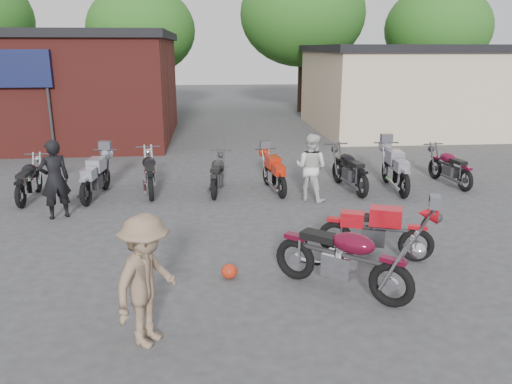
{
  "coord_description": "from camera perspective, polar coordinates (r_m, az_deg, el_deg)",
  "views": [
    {
      "loc": [
        -1.44,
        -7.39,
        3.65
      ],
      "look_at": [
        -0.54,
        2.04,
        0.9
      ],
      "focal_mm": 35.0,
      "sensor_mm": 36.0,
      "label": 1
    }
  ],
  "objects": [
    {
      "name": "person_light",
      "position": [
        12.29,
        6.31,
        2.81
      ],
      "size": [
        1.02,
        0.97,
        1.66
      ],
      "primitive_type": "imported",
      "rotation": [
        0.0,
        0.0,
        2.56
      ],
      "color": "silver",
      "rests_on": "ground"
    },
    {
      "name": "row_bike_1",
      "position": [
        13.15,
        -17.87,
        1.91
      ],
      "size": [
        0.89,
        2.08,
        1.17
      ],
      "primitive_type": null,
      "rotation": [
        0.0,
        0.0,
        1.46
      ],
      "color": "#9697A4",
      "rests_on": "ground"
    },
    {
      "name": "row_bike_4",
      "position": [
        13.09,
        2.05,
        2.46
      ],
      "size": [
        0.91,
        1.96,
        1.1
      ],
      "primitive_type": null,
      "rotation": [
        0.0,
        0.0,
        1.73
      ],
      "color": "red",
      "rests_on": "ground"
    },
    {
      "name": "tree_2",
      "position": [
        29.9,
        5.27,
        17.54
      ],
      "size": [
        7.04,
        7.04,
        8.8
      ],
      "primitive_type": null,
      "color": "#205115",
      "rests_on": "ground"
    },
    {
      "name": "row_bike_7",
      "position": [
        14.7,
        21.24,
        2.9
      ],
      "size": [
        0.9,
        1.98,
        1.11
      ],
      "primitive_type": null,
      "rotation": [
        0.0,
        0.0,
        1.71
      ],
      "color": "#560A24",
      "rests_on": "ground"
    },
    {
      "name": "row_bike_0",
      "position": [
        13.55,
        -24.55,
        1.47
      ],
      "size": [
        0.7,
        1.92,
        1.1
      ],
      "primitive_type": null,
      "rotation": [
        0.0,
        0.0,
        1.61
      ],
      "color": "black",
      "rests_on": "ground"
    },
    {
      "name": "helmet",
      "position": [
        8.28,
        -3.07,
        -9.03
      ],
      "size": [
        0.34,
        0.34,
        0.25
      ],
      "primitive_type": "ellipsoid",
      "rotation": [
        0.0,
        0.0,
        0.28
      ],
      "color": "#A52611",
      "rests_on": "ground"
    },
    {
      "name": "vintage_motorcycle",
      "position": [
        7.71,
        10.06,
        -7.02
      ],
      "size": [
        2.17,
        1.98,
        1.29
      ],
      "primitive_type": null,
      "rotation": [
        0.0,
        0.0,
        -0.7
      ],
      "color": "#560A1F",
      "rests_on": "ground"
    },
    {
      "name": "person_tan",
      "position": [
        6.43,
        -12.42,
        -9.89
      ],
      "size": [
        1.11,
        1.29,
        1.73
      ],
      "primitive_type": "imported",
      "rotation": [
        0.0,
        0.0,
        1.05
      ],
      "color": "#7C644D",
      "rests_on": "ground"
    },
    {
      "name": "person_dark",
      "position": [
        11.74,
        -22.02,
        1.34
      ],
      "size": [
        0.77,
        0.68,
        1.76
      ],
      "primitive_type": "imported",
      "rotation": [
        0.0,
        0.0,
        3.65
      ],
      "color": "black",
      "rests_on": "ground"
    },
    {
      "name": "tree_3",
      "position": [
        32.32,
        19.87,
        15.51
      ],
      "size": [
        6.08,
        6.08,
        7.6
      ],
      "primitive_type": null,
      "color": "#205115",
      "rests_on": "ground"
    },
    {
      "name": "row_bike_2",
      "position": [
        13.21,
        -12.07,
        2.41
      ],
      "size": [
        0.93,
        2.1,
        1.18
      ],
      "primitive_type": null,
      "rotation": [
        0.0,
        0.0,
        1.7
      ],
      "color": "black",
      "rests_on": "ground"
    },
    {
      "name": "sportbike",
      "position": [
        9.15,
        13.77,
        -3.99
      ],
      "size": [
        2.06,
        1.31,
        1.14
      ],
      "primitive_type": null,
      "rotation": [
        0.0,
        0.0,
        -0.36
      ],
      "color": "red",
      "rests_on": "ground"
    },
    {
      "name": "row_bike_5",
      "position": [
        13.4,
        10.6,
        2.76
      ],
      "size": [
        0.98,
        2.16,
        1.21
      ],
      "primitive_type": null,
      "rotation": [
        0.0,
        0.0,
        1.72
      ],
      "color": "black",
      "rests_on": "ground"
    },
    {
      "name": "brick_building",
      "position": [
        22.74,
        -25.31,
        10.5
      ],
      "size": [
        12.0,
        8.0,
        4.0
      ],
      "primitive_type": "cube",
      "color": "maroon",
      "rests_on": "ground"
    },
    {
      "name": "stucco_building",
      "position": [
        24.57,
        18.77,
        10.89
      ],
      "size": [
        10.0,
        8.0,
        3.5
      ],
      "primitive_type": "cube",
      "color": "#C6A98E",
      "rests_on": "ground"
    },
    {
      "name": "ground",
      "position": [
        8.37,
        5.1,
        -9.75
      ],
      "size": [
        90.0,
        90.0,
        0.0
      ],
      "primitive_type": "plane",
      "color": "#37373A"
    },
    {
      "name": "tree_1",
      "position": [
        29.6,
        -12.86,
        15.88
      ],
      "size": [
        5.92,
        5.92,
        7.4
      ],
      "primitive_type": null,
      "color": "#205115",
      "rests_on": "ground"
    },
    {
      "name": "row_bike_6",
      "position": [
        13.69,
        15.64,
        2.77
      ],
      "size": [
        0.84,
        2.17,
        1.23
      ],
      "primitive_type": null,
      "rotation": [
        0.0,
        0.0,
        1.51
      ],
      "color": "gray",
      "rests_on": "ground"
    },
    {
      "name": "row_bike_3",
      "position": [
        13.01,
        -4.44,
        2.28
      ],
      "size": [
        0.86,
        1.91,
        1.07
      ],
      "primitive_type": null,
      "rotation": [
        0.0,
        0.0,
        1.43
      ],
      "color": "black",
      "rests_on": "ground"
    }
  ]
}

